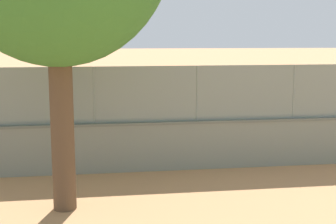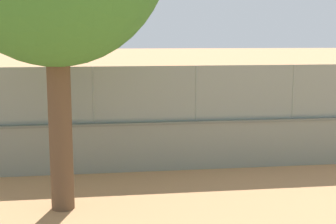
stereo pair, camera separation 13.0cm
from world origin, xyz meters
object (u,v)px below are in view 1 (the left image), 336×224
object	(u,v)px
player_near_wall_returning	(209,111)
courtside_bench	(56,144)
player_crossing_court	(110,101)
player_baseline_waiting	(157,116)
sports_ball	(187,124)

from	to	relation	value
player_near_wall_returning	courtside_bench	bearing A→B (deg)	32.83
player_crossing_court	player_near_wall_returning	xyz separation A→B (m)	(-4.54, 4.00, 0.03)
player_baseline_waiting	player_near_wall_returning	xyz separation A→B (m)	(-2.52, -1.30, -0.02)
courtside_bench	player_crossing_court	bearing A→B (deg)	-103.06
courtside_bench	sports_ball	bearing A→B (deg)	-167.59
sports_ball	player_baseline_waiting	bearing A→B (deg)	-60.13
player_near_wall_returning	sports_ball	xyz separation A→B (m)	(1.51, 3.07, 0.00)
sports_ball	player_near_wall_returning	bearing A→B (deg)	-116.25
player_baseline_waiting	player_crossing_court	world-z (taller)	player_baseline_waiting
player_baseline_waiting	player_near_wall_returning	bearing A→B (deg)	-152.67
player_near_wall_returning	sports_ball	size ratio (longest dim) A/B	11.16
player_near_wall_returning	sports_ball	distance (m)	3.42
player_baseline_waiting	courtside_bench	xyz separation A→B (m)	(3.91, 2.84, -0.45)
player_baseline_waiting	player_crossing_court	size ratio (longest dim) A/B	1.05
player_crossing_court	courtside_bench	distance (m)	8.37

